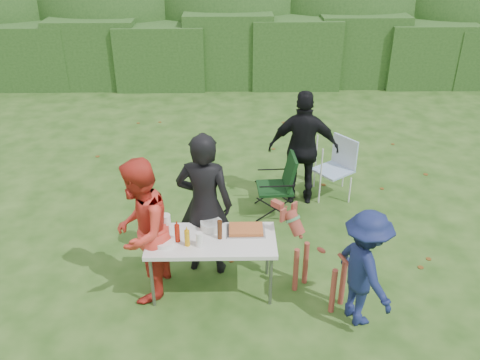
{
  "coord_description": "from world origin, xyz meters",
  "views": [
    {
      "loc": [
        0.07,
        -5.08,
        4.13
      ],
      "look_at": [
        0.17,
        0.73,
        1.0
      ],
      "focal_mm": 38.0,
      "sensor_mm": 36.0,
      "label": 1
    }
  ],
  "objects_px": {
    "folding_table": "(211,243)",
    "camping_chair": "(275,185)",
    "mustard_bottle": "(187,238)",
    "paper_towel_roll": "(166,225)",
    "child": "(364,269)",
    "person_red_jacket": "(141,231)",
    "person_black_puffy": "(303,149)",
    "ketchup_bottle": "(177,233)",
    "person_cook": "(205,205)",
    "lawn_chair": "(333,168)",
    "dog": "(320,262)",
    "beer_bottle": "(220,230)"
  },
  "relations": [
    {
      "from": "person_cook",
      "to": "folding_table",
      "type": "bearing_deg",
      "value": 111.87
    },
    {
      "from": "person_cook",
      "to": "ketchup_bottle",
      "type": "bearing_deg",
      "value": 67.17
    },
    {
      "from": "person_black_puffy",
      "to": "camping_chair",
      "type": "height_order",
      "value": "person_black_puffy"
    },
    {
      "from": "camping_chair",
      "to": "paper_towel_roll",
      "type": "height_order",
      "value": "paper_towel_roll"
    },
    {
      "from": "mustard_bottle",
      "to": "beer_bottle",
      "type": "relative_size",
      "value": 0.83
    },
    {
      "from": "beer_bottle",
      "to": "mustard_bottle",
      "type": "bearing_deg",
      "value": -160.1
    },
    {
      "from": "person_cook",
      "to": "person_black_puffy",
      "type": "height_order",
      "value": "person_cook"
    },
    {
      "from": "mustard_bottle",
      "to": "paper_towel_roll",
      "type": "height_order",
      "value": "paper_towel_roll"
    },
    {
      "from": "folding_table",
      "to": "camping_chair",
      "type": "relative_size",
      "value": 1.57
    },
    {
      "from": "lawn_chair",
      "to": "camping_chair",
      "type": "bearing_deg",
      "value": -7.77
    },
    {
      "from": "paper_towel_roll",
      "to": "child",
      "type": "bearing_deg",
      "value": -16.35
    },
    {
      "from": "mustard_bottle",
      "to": "person_red_jacket",
      "type": "bearing_deg",
      "value": 171.37
    },
    {
      "from": "child",
      "to": "mustard_bottle",
      "type": "distance_m",
      "value": 1.98
    },
    {
      "from": "person_cook",
      "to": "lawn_chair",
      "type": "bearing_deg",
      "value": -126.22
    },
    {
      "from": "ketchup_bottle",
      "to": "paper_towel_roll",
      "type": "xyz_separation_m",
      "value": [
        -0.15,
        0.15,
        0.02
      ]
    },
    {
      "from": "beer_bottle",
      "to": "paper_towel_roll",
      "type": "relative_size",
      "value": 0.92
    },
    {
      "from": "person_cook",
      "to": "dog",
      "type": "xyz_separation_m",
      "value": [
        1.35,
        -0.58,
        -0.43
      ]
    },
    {
      "from": "camping_chair",
      "to": "person_cook",
      "type": "bearing_deg",
      "value": 51.21
    },
    {
      "from": "folding_table",
      "to": "person_black_puffy",
      "type": "xyz_separation_m",
      "value": [
        1.33,
        2.12,
        0.22
      ]
    },
    {
      "from": "folding_table",
      "to": "person_red_jacket",
      "type": "relative_size",
      "value": 0.85
    },
    {
      "from": "child",
      "to": "lawn_chair",
      "type": "relative_size",
      "value": 1.46
    },
    {
      "from": "camping_chair",
      "to": "mustard_bottle",
      "type": "xyz_separation_m",
      "value": [
        -1.15,
        -1.89,
        0.36
      ]
    },
    {
      "from": "mustard_bottle",
      "to": "paper_towel_roll",
      "type": "bearing_deg",
      "value": 138.28
    },
    {
      "from": "person_cook",
      "to": "beer_bottle",
      "type": "bearing_deg",
      "value": 124.52
    },
    {
      "from": "person_red_jacket",
      "to": "person_black_puffy",
      "type": "xyz_separation_m",
      "value": [
        2.13,
        2.16,
        0.02
      ]
    },
    {
      "from": "folding_table",
      "to": "lawn_chair",
      "type": "height_order",
      "value": "lawn_chair"
    },
    {
      "from": "folding_table",
      "to": "lawn_chair",
      "type": "xyz_separation_m",
      "value": [
        1.85,
        2.3,
        -0.21
      ]
    },
    {
      "from": "person_red_jacket",
      "to": "beer_bottle",
      "type": "height_order",
      "value": "person_red_jacket"
    },
    {
      "from": "camping_chair",
      "to": "ketchup_bottle",
      "type": "height_order",
      "value": "ketchup_bottle"
    },
    {
      "from": "person_cook",
      "to": "dog",
      "type": "distance_m",
      "value": 1.53
    },
    {
      "from": "person_black_puffy",
      "to": "child",
      "type": "distance_m",
      "value": 2.68
    },
    {
      "from": "person_red_jacket",
      "to": "child",
      "type": "distance_m",
      "value": 2.51
    },
    {
      "from": "folding_table",
      "to": "beer_bottle",
      "type": "bearing_deg",
      "value": 5.96
    },
    {
      "from": "folding_table",
      "to": "person_black_puffy",
      "type": "height_order",
      "value": "person_black_puffy"
    },
    {
      "from": "lawn_chair",
      "to": "child",
      "type": "bearing_deg",
      "value": 49.81
    },
    {
      "from": "person_cook",
      "to": "paper_towel_roll",
      "type": "height_order",
      "value": "person_cook"
    },
    {
      "from": "child",
      "to": "beer_bottle",
      "type": "relative_size",
      "value": 5.83
    },
    {
      "from": "folding_table",
      "to": "dog",
      "type": "xyz_separation_m",
      "value": [
        1.26,
        -0.16,
        -0.17
      ]
    },
    {
      "from": "folding_table",
      "to": "camping_chair",
      "type": "height_order",
      "value": "camping_chair"
    },
    {
      "from": "ketchup_bottle",
      "to": "beer_bottle",
      "type": "xyz_separation_m",
      "value": [
        0.48,
        0.05,
        0.01
      ]
    },
    {
      "from": "person_black_puffy",
      "to": "camping_chair",
      "type": "relative_size",
      "value": 1.9
    },
    {
      "from": "person_black_puffy",
      "to": "lawn_chair",
      "type": "relative_size",
      "value": 1.89
    },
    {
      "from": "person_black_puffy",
      "to": "ketchup_bottle",
      "type": "xyz_separation_m",
      "value": [
        -1.72,
        -2.15,
        -0.06
      ]
    },
    {
      "from": "folding_table",
      "to": "person_cook",
      "type": "height_order",
      "value": "person_cook"
    },
    {
      "from": "mustard_bottle",
      "to": "ketchup_bottle",
      "type": "height_order",
      "value": "ketchup_bottle"
    },
    {
      "from": "camping_chair",
      "to": "lawn_chair",
      "type": "relative_size",
      "value": 1.0
    },
    {
      "from": "person_cook",
      "to": "person_red_jacket",
      "type": "relative_size",
      "value": 1.07
    },
    {
      "from": "person_red_jacket",
      "to": "person_black_puffy",
      "type": "relative_size",
      "value": 0.98
    },
    {
      "from": "person_cook",
      "to": "ketchup_bottle",
      "type": "relative_size",
      "value": 8.59
    },
    {
      "from": "dog",
      "to": "ketchup_bottle",
      "type": "relative_size",
      "value": 4.92
    }
  ]
}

